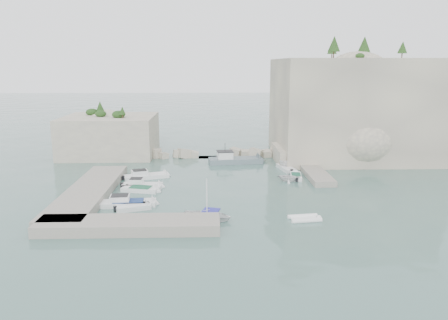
{
  "coord_description": "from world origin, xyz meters",
  "views": [
    {
      "loc": [
        -1.83,
        -53.45,
        16.1
      ],
      "look_at": [
        0.0,
        6.0,
        3.0
      ],
      "focal_mm": 35.0,
      "sensor_mm": 36.0,
      "label": 1
    }
  ],
  "objects_px": {
    "motorboat_d": "(129,206)",
    "tender_east_c": "(286,170)",
    "work_boat": "(235,163)",
    "tender_east_d": "(293,168)",
    "motorboat_c": "(141,191)",
    "motorboat_a": "(146,178)",
    "rowboat": "(207,220)",
    "inflatable_dinghy": "(304,220)",
    "tender_east_b": "(296,178)",
    "motorboat_e": "(133,210)",
    "motorboat_b": "(142,188)",
    "tender_east_a": "(288,181)"
  },
  "relations": [
    {
      "from": "tender_east_a",
      "to": "tender_east_d",
      "type": "bearing_deg",
      "value": 0.42
    },
    {
      "from": "tender_east_a",
      "to": "tender_east_d",
      "type": "relative_size",
      "value": 0.67
    },
    {
      "from": "work_boat",
      "to": "motorboat_c",
      "type": "bearing_deg",
      "value": -134.96
    },
    {
      "from": "motorboat_c",
      "to": "inflatable_dinghy",
      "type": "xyz_separation_m",
      "value": [
        18.95,
        -11.23,
        0.0
      ]
    },
    {
      "from": "motorboat_d",
      "to": "tender_east_d",
      "type": "height_order",
      "value": "tender_east_d"
    },
    {
      "from": "rowboat",
      "to": "work_boat",
      "type": "height_order",
      "value": "work_boat"
    },
    {
      "from": "rowboat",
      "to": "tender_east_d",
      "type": "distance_m",
      "value": 26.63
    },
    {
      "from": "motorboat_c",
      "to": "inflatable_dinghy",
      "type": "height_order",
      "value": "motorboat_c"
    },
    {
      "from": "tender_east_c",
      "to": "motorboat_d",
      "type": "bearing_deg",
      "value": 117.07
    },
    {
      "from": "work_boat",
      "to": "tender_east_d",
      "type": "bearing_deg",
      "value": -29.45
    },
    {
      "from": "motorboat_a",
      "to": "tender_east_d",
      "type": "bearing_deg",
      "value": -4.5
    },
    {
      "from": "tender_east_a",
      "to": "tender_east_d",
      "type": "height_order",
      "value": "tender_east_d"
    },
    {
      "from": "inflatable_dinghy",
      "to": "work_boat",
      "type": "distance_m",
      "value": 27.98
    },
    {
      "from": "work_boat",
      "to": "inflatable_dinghy",
      "type": "bearing_deg",
      "value": -83.84
    },
    {
      "from": "motorboat_c",
      "to": "tender_east_b",
      "type": "distance_m",
      "value": 22.19
    },
    {
      "from": "motorboat_b",
      "to": "inflatable_dinghy",
      "type": "xyz_separation_m",
      "value": [
        18.99,
        -12.92,
        0.0
      ]
    },
    {
      "from": "motorboat_a",
      "to": "tender_east_b",
      "type": "height_order",
      "value": "motorboat_a"
    },
    {
      "from": "motorboat_a",
      "to": "motorboat_d",
      "type": "distance_m",
      "value": 12.5
    },
    {
      "from": "tender_east_b",
      "to": "tender_east_c",
      "type": "xyz_separation_m",
      "value": [
        -0.59,
        5.12,
        0.0
      ]
    },
    {
      "from": "inflatable_dinghy",
      "to": "tender_east_c",
      "type": "relative_size",
      "value": 0.7
    },
    {
      "from": "motorboat_c",
      "to": "tender_east_a",
      "type": "bearing_deg",
      "value": 26.39
    },
    {
      "from": "inflatable_dinghy",
      "to": "tender_east_b",
      "type": "distance_m",
      "value": 17.39
    },
    {
      "from": "motorboat_a",
      "to": "rowboat",
      "type": "height_order",
      "value": "motorboat_a"
    },
    {
      "from": "motorboat_a",
      "to": "tender_east_b",
      "type": "xyz_separation_m",
      "value": [
        21.58,
        -0.69,
        0.0
      ]
    },
    {
      "from": "motorboat_c",
      "to": "work_boat",
      "type": "distance_m",
      "value": 20.86
    },
    {
      "from": "tender_east_d",
      "to": "tender_east_c",
      "type": "bearing_deg",
      "value": 115.2
    },
    {
      "from": "motorboat_c",
      "to": "motorboat_e",
      "type": "bearing_deg",
      "value": -73.76
    },
    {
      "from": "motorboat_a",
      "to": "motorboat_d",
      "type": "relative_size",
      "value": 1.0
    },
    {
      "from": "motorboat_b",
      "to": "rowboat",
      "type": "height_order",
      "value": "motorboat_b"
    },
    {
      "from": "motorboat_a",
      "to": "motorboat_b",
      "type": "xyz_separation_m",
      "value": [
        0.17,
        -4.99,
        0.0
      ]
    },
    {
      "from": "motorboat_a",
      "to": "motorboat_c",
      "type": "xyz_separation_m",
      "value": [
        0.22,
        -6.68,
        0.0
      ]
    },
    {
      "from": "motorboat_b",
      "to": "motorboat_d",
      "type": "xyz_separation_m",
      "value": [
        -0.48,
        -7.5,
        0.0
      ]
    },
    {
      "from": "motorboat_e",
      "to": "tender_east_a",
      "type": "height_order",
      "value": "tender_east_a"
    },
    {
      "from": "motorboat_b",
      "to": "motorboat_c",
      "type": "relative_size",
      "value": 1.1
    },
    {
      "from": "motorboat_b",
      "to": "tender_east_b",
      "type": "relative_size",
      "value": 1.33
    },
    {
      "from": "motorboat_d",
      "to": "tender_east_c",
      "type": "distance_m",
      "value": 27.2
    },
    {
      "from": "motorboat_a",
      "to": "tender_east_d",
      "type": "height_order",
      "value": "tender_east_d"
    },
    {
      "from": "tender_east_a",
      "to": "tender_east_b",
      "type": "bearing_deg",
      "value": -24.72
    },
    {
      "from": "motorboat_c",
      "to": "tender_east_c",
      "type": "bearing_deg",
      "value": 42.34
    },
    {
      "from": "motorboat_e",
      "to": "tender_east_b",
      "type": "xyz_separation_m",
      "value": [
        21.1,
        13.24,
        0.0
      ]
    },
    {
      "from": "tender_east_c",
      "to": "motorboat_c",
      "type": "bearing_deg",
      "value": 106.74
    },
    {
      "from": "motorboat_c",
      "to": "motorboat_e",
      "type": "distance_m",
      "value": 7.25
    },
    {
      "from": "motorboat_c",
      "to": "motorboat_d",
      "type": "xyz_separation_m",
      "value": [
        -0.52,
        -5.81,
        0.0
      ]
    },
    {
      "from": "inflatable_dinghy",
      "to": "tender_east_c",
      "type": "height_order",
      "value": "tender_east_c"
    },
    {
      "from": "tender_east_b",
      "to": "inflatable_dinghy",
      "type": "bearing_deg",
      "value": 179.73
    },
    {
      "from": "motorboat_b",
      "to": "motorboat_d",
      "type": "distance_m",
      "value": 7.52
    },
    {
      "from": "motorboat_a",
      "to": "tender_east_c",
      "type": "distance_m",
      "value": 21.45
    },
    {
      "from": "tender_east_b",
      "to": "rowboat",
      "type": "bearing_deg",
      "value": 150.53
    },
    {
      "from": "motorboat_b",
      "to": "tender_east_a",
      "type": "relative_size",
      "value": 1.85
    },
    {
      "from": "tender_east_c",
      "to": "work_boat",
      "type": "xyz_separation_m",
      "value": [
        -7.57,
        5.03,
        0.0
      ]
    }
  ]
}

